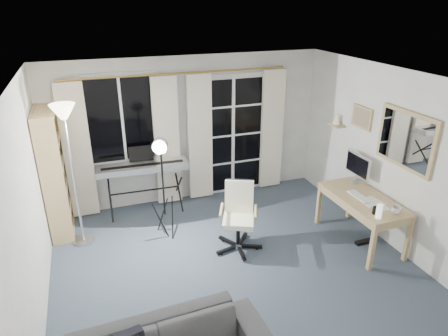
# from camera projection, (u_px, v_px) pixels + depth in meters

# --- Properties ---
(floor) EXTENTS (4.50, 4.00, 0.02)m
(floor) POSITION_uv_depth(u_px,v_px,m) (231.00, 261.00, 5.28)
(floor) COLOR #3C4858
(floor) RESTS_ON ground
(window) EXTENTS (1.20, 0.08, 1.40)m
(window) POSITION_uv_depth(u_px,v_px,m) (122.00, 119.00, 6.07)
(window) COLOR white
(window) RESTS_ON floor
(french_door) EXTENTS (1.32, 0.09, 2.11)m
(french_door) POSITION_uv_depth(u_px,v_px,m) (232.00, 136.00, 6.81)
(french_door) COLOR white
(french_door) RESTS_ON floor
(curtains) EXTENTS (3.60, 0.07, 2.13)m
(curtains) POSITION_uv_depth(u_px,v_px,m) (183.00, 140.00, 6.43)
(curtains) COLOR gold
(curtains) RESTS_ON floor
(bookshelf) EXTENTS (0.30, 0.85, 1.83)m
(bookshelf) POSITION_uv_depth(u_px,v_px,m) (52.00, 177.00, 5.63)
(bookshelf) COLOR #A38756
(bookshelf) RESTS_ON floor
(torchiere_lamp) EXTENTS (0.40, 0.40, 2.00)m
(torchiere_lamp) POSITION_uv_depth(u_px,v_px,m) (67.00, 134.00, 5.06)
(torchiere_lamp) COLOR #B2B2B7
(torchiere_lamp) RESTS_ON floor
(keyboard_piano) EXTENTS (1.41, 0.72, 1.01)m
(keyboard_piano) POSITION_uv_depth(u_px,v_px,m) (143.00, 168.00, 6.19)
(keyboard_piano) COLOR black
(keyboard_piano) RESTS_ON floor
(studio_light) EXTENTS (0.34, 0.34, 1.54)m
(studio_light) POSITION_uv_depth(u_px,v_px,m) (161.00, 158.00, 5.32)
(studio_light) COLOR black
(studio_light) RESTS_ON floor
(office_chair) EXTENTS (0.65, 0.66, 0.94)m
(office_chair) POSITION_uv_depth(u_px,v_px,m) (239.00, 209.00, 5.43)
(office_chair) COLOR black
(office_chair) RESTS_ON floor
(desk) EXTENTS (0.66, 1.29, 0.69)m
(desk) POSITION_uv_depth(u_px,v_px,m) (363.00, 203.00, 5.49)
(desk) COLOR tan
(desk) RESTS_ON floor
(monitor) EXTENTS (0.17, 0.50, 0.43)m
(monitor) POSITION_uv_depth(u_px,v_px,m) (358.00, 166.00, 5.80)
(monitor) COLOR silver
(monitor) RESTS_ON desk
(desk_clutter) EXTENTS (0.40, 0.78, 0.87)m
(desk_clutter) POSITION_uv_depth(u_px,v_px,m) (369.00, 215.00, 5.31)
(desk_clutter) COLOR white
(desk_clutter) RESTS_ON desk
(mug) EXTENTS (0.11, 0.09, 0.11)m
(mug) POSITION_uv_depth(u_px,v_px,m) (396.00, 210.00, 5.03)
(mug) COLOR silver
(mug) RESTS_ON desk
(wall_mirror) EXTENTS (0.04, 0.94, 0.74)m
(wall_mirror) POSITION_uv_depth(u_px,v_px,m) (406.00, 140.00, 5.04)
(wall_mirror) COLOR #A38756
(wall_mirror) RESTS_ON floor
(framed_print) EXTENTS (0.03, 0.42, 0.32)m
(framed_print) POSITION_uv_depth(u_px,v_px,m) (362.00, 117.00, 5.80)
(framed_print) COLOR #A38756
(framed_print) RESTS_ON floor
(wall_shelf) EXTENTS (0.16, 0.30, 0.18)m
(wall_shelf) POSITION_uv_depth(u_px,v_px,m) (337.00, 121.00, 6.29)
(wall_shelf) COLOR #A38756
(wall_shelf) RESTS_ON floor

